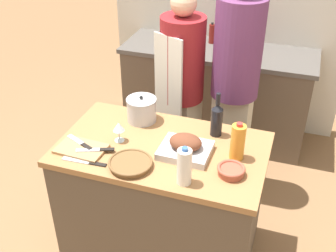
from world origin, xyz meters
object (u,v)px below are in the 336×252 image
at_px(mixing_bowl, 231,170).
at_px(condiment_bottle_short, 212,34).
at_px(wine_bottle_green, 217,119).
at_px(knife_chef, 86,162).
at_px(wicker_basket, 131,163).
at_px(stock_pot, 142,110).
at_px(milk_jug, 184,167).
at_px(wine_glass_left, 119,127).
at_px(cutting_board, 81,149).
at_px(roasting_pan, 185,147).
at_px(juice_jug, 238,142).
at_px(condiment_bottle_tall, 165,31).
at_px(person_cook_guest, 235,78).
at_px(knife_bread, 97,150).
at_px(knife_paring, 81,143).
at_px(person_cook_aproned, 182,84).
at_px(stand_mixer, 235,32).

distance_m(mixing_bowl, condiment_bottle_short, 1.90).
bearing_deg(wine_bottle_green, knife_chef, -140.67).
xyz_separation_m(wicker_basket, stock_pot, (-0.13, 0.49, 0.06)).
bearing_deg(condiment_bottle_short, milk_jug, -80.53).
bearing_deg(wine_glass_left, mixing_bowl, -8.42).
bearing_deg(wine_glass_left, stock_pot, 81.22).
xyz_separation_m(cutting_board, condiment_bottle_short, (0.35, 1.88, 0.11)).
height_order(roasting_pan, wine_glass_left, wine_glass_left).
height_order(stock_pot, juice_jug, juice_jug).
relative_size(mixing_bowl, condiment_bottle_tall, 0.79).
bearing_deg(person_cook_guest, knife_bread, -117.79).
relative_size(knife_paring, person_cook_aproned, 0.13).
relative_size(juice_jug, condiment_bottle_short, 1.22).
xyz_separation_m(stock_pot, knife_chef, (-0.14, -0.54, -0.08)).
bearing_deg(condiment_bottle_short, stand_mixer, -12.58).
bearing_deg(knife_chef, stand_mixer, 75.98).
relative_size(wicker_basket, juice_jug, 1.08).
relative_size(condiment_bottle_short, person_cook_guest, 0.11).
bearing_deg(roasting_pan, stand_mixer, 91.35).
bearing_deg(roasting_pan, juice_jug, 11.22).
distance_m(wine_glass_left, stand_mixer, 1.71).
xyz_separation_m(wine_bottle_green, condiment_bottle_tall, (-0.81, 1.37, 0.01)).
distance_m(wine_glass_left, knife_bread, 0.19).
distance_m(cutting_board, person_cook_aproned, 1.04).
xyz_separation_m(wine_bottle_green, knife_chef, (-0.65, -0.53, -0.11)).
relative_size(roasting_pan, condiment_bottle_tall, 1.51).
distance_m(wine_bottle_green, condiment_bottle_tall, 1.59).
xyz_separation_m(knife_bread, person_cook_guest, (0.63, 1.00, 0.11)).
bearing_deg(wicker_basket, milk_jug, -6.26).
distance_m(knife_chef, knife_paring, 0.18).
bearing_deg(roasting_pan, cutting_board, -164.55).
height_order(cutting_board, person_cook_guest, person_cook_guest).
distance_m(roasting_pan, stand_mixer, 1.67).
distance_m(juice_jug, knife_paring, 0.95).
relative_size(wine_bottle_green, condiment_bottle_tall, 1.48).
bearing_deg(stock_pot, wine_glass_left, -98.78).
distance_m(juice_jug, condiment_bottle_tall, 1.85).
xyz_separation_m(cutting_board, mixing_bowl, (0.90, 0.06, 0.02)).
height_order(stand_mixer, condiment_bottle_short, stand_mixer).
xyz_separation_m(condiment_bottle_tall, person_cook_aproned, (0.41, -0.81, -0.10)).
bearing_deg(roasting_pan, knife_chef, -152.63).
relative_size(milk_jug, knife_bread, 1.03).
bearing_deg(knife_chef, wine_glass_left, 70.94).
bearing_deg(condiment_bottle_tall, wine_bottle_green, -59.37).
bearing_deg(stand_mixer, person_cook_guest, -78.48).
bearing_deg(stock_pot, person_cook_guest, 47.93).
height_order(knife_bread, person_cook_guest, person_cook_guest).
height_order(juice_jug, wine_glass_left, juice_jug).
height_order(mixing_bowl, knife_chef, mixing_bowl).
bearing_deg(cutting_board, knife_chef, -50.37).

